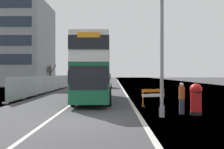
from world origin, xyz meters
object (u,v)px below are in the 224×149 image
Objects in this scene: roadworks_barrier at (153,96)px; lamppost_foreground at (162,28)px; car_receding_mid at (85,80)px; pedestrian_at_kerb at (182,98)px; double_decker_bus at (94,69)px; red_pillar_postbox at (196,98)px; car_oncoming_near at (105,81)px.

lamppost_foreground is at bearing -92.63° from roadworks_barrier.
car_receding_mid is 2.28× the size of pedestrian_at_kerb.
double_decker_bus reaches higher than red_pillar_postbox.
lamppost_foreground is 2.13× the size of car_oncoming_near.
roadworks_barrier is 3.22m from pedestrian_at_kerb.
car_receding_mid is at bearing 103.64° from lamppost_foreground.
car_oncoming_near is (-5.83, 25.23, 0.13)m from red_pillar_postbox.
roadworks_barrier is (0.18, 3.92, -3.85)m from lamppost_foreground.
roadworks_barrier is at bearing 119.32° from red_pillar_postbox.
red_pillar_postbox is at bearing 18.64° from lamppost_foreground.
pedestrian_at_kerb is at bearing 162.81° from red_pillar_postbox.
pedestrian_at_kerb is at bearing -50.47° from double_decker_bus.
double_decker_bus is 6.21× the size of red_pillar_postbox.
double_decker_bus is 5.86m from roadworks_barrier.
car_receding_mid is (-3.78, 25.09, -1.56)m from double_decker_bus.
red_pillar_postbox is (2.00, 0.67, -3.67)m from lamppost_foreground.
red_pillar_postbox is 0.38× the size of car_oncoming_near.
car_receding_mid is at bearing 98.57° from double_decker_bus.
roadworks_barrier is at bearing -39.37° from double_decker_bus.
roadworks_barrier is 29.73m from car_receding_mid.
red_pillar_postbox is at bearing -17.19° from pedestrian_at_kerb.
red_pillar_postbox is 1.02× the size of roadworks_barrier.
car_oncoming_near reaches higher than red_pillar_postbox.
red_pillar_postbox is 25.90m from car_oncoming_near.
double_decker_bus is at bearing 140.63° from roadworks_barrier.
pedestrian_at_kerb is (1.11, -3.02, 0.12)m from roadworks_barrier.
double_decker_bus is 8.72m from lamppost_foreground.
car_receding_mid reaches higher than car_oncoming_near.
lamppost_foreground is 33.65m from car_receding_mid.
car_receding_mid reaches higher than roadworks_barrier.
lamppost_foreground reaches higher than double_decker_bus.
car_receding_mid reaches higher than red_pillar_postbox.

